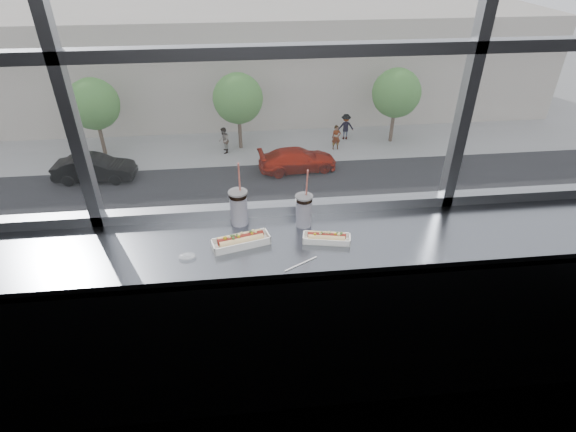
{
  "coord_description": "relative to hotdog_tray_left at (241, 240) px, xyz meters",
  "views": [
    {
      "loc": [
        -0.18,
        -0.69,
        2.49
      ],
      "look_at": [
        0.03,
        1.23,
        1.25
      ],
      "focal_mm": 28.0,
      "sensor_mm": 36.0,
      "label": 1
    }
  ],
  "objects": [
    {
      "name": "wall_back_lower",
      "position": [
        0.22,
        0.29,
        -0.58
      ],
      "size": [
        6.0,
        0.0,
        6.0
      ],
      "primitive_type": "plane",
      "rotation": [
        1.57,
        0.0,
        0.0
      ],
      "color": "black",
      "rests_on": "ground"
    },
    {
      "name": "counter",
      "position": [
        0.22,
        0.02,
        -0.06
      ],
      "size": [
        6.0,
        0.55,
        0.06
      ],
      "primitive_type": "cube",
      "color": "gray",
      "rests_on": "ground"
    },
    {
      "name": "counter_fascia",
      "position": [
        0.22,
        -0.24,
        -0.58
      ],
      "size": [
        6.0,
        0.04,
        1.04
      ],
      "primitive_type": "cube",
      "color": "gray",
      "rests_on": "ground"
    },
    {
      "name": "hotdog_tray_left",
      "position": [
        0.0,
        0.0,
        0.0
      ],
      "size": [
        0.31,
        0.17,
        0.07
      ],
      "rotation": [
        0.0,
        0.0,
        0.25
      ],
      "color": "white",
      "rests_on": "counter"
    },
    {
      "name": "hotdog_tray_right",
      "position": [
        0.45,
        -0.02,
        -0.01
      ],
      "size": [
        0.26,
        0.13,
        0.06
      ],
      "rotation": [
        0.0,
        0.0,
        -0.2
      ],
      "color": "white",
      "rests_on": "counter"
    },
    {
      "name": "soda_cup_left",
      "position": [
        -0.0,
        0.21,
        0.08
      ],
      "size": [
        0.1,
        0.1,
        0.38
      ],
      "color": "white",
      "rests_on": "counter"
    },
    {
      "name": "soda_cup_right",
      "position": [
        0.35,
        0.15,
        0.07
      ],
      "size": [
        0.1,
        0.1,
        0.35
      ],
      "color": "white",
      "rests_on": "counter"
    },
    {
      "name": "loose_straw",
      "position": [
        0.29,
        -0.19,
        -0.03
      ],
      "size": [
        0.17,
        0.1,
        0.01
      ],
      "primitive_type": "cylinder",
      "rotation": [
        0.0,
        1.57,
        0.5
      ],
      "color": "white",
      "rests_on": "counter"
    },
    {
      "name": "wrapper",
      "position": [
        -0.27,
        -0.08,
        -0.02
      ],
      "size": [
        0.09,
        0.07,
        0.02
      ],
      "primitive_type": "ellipsoid",
      "color": "silver",
      "rests_on": "counter"
    },
    {
      "name": "plaza_ground",
      "position": [
        0.22,
        43.79,
        -12.13
      ],
      "size": [
        120.0,
        120.0,
        0.0
      ],
      "primitive_type": "plane",
      "color": "gray",
      "rests_on": "ground"
    },
    {
      "name": "plaza_near",
      "position": [
        0.22,
        7.29,
        -12.11
      ],
      "size": [
        50.0,
        14.0,
        0.04
      ],
      "primitive_type": "cube",
      "color": "gray",
      "rests_on": "plaza_ground"
    },
    {
      "name": "street_asphalt",
      "position": [
        0.22,
        20.29,
        -12.1
      ],
      "size": [
        80.0,
        10.0,
        0.06
      ],
      "primitive_type": "cube",
      "color": "black",
      "rests_on": "plaza_ground"
    },
    {
      "name": "far_sidewalk",
      "position": [
        0.22,
        28.29,
        -12.11
      ],
      "size": [
        80.0,
        6.0,
        0.04
      ],
      "primitive_type": "cube",
      "color": "gray",
      "rests_on": "plaza_ground"
    },
    {
      "name": "far_building",
      "position": [
        0.22,
        38.29,
        -8.13
      ],
      "size": [
        50.0,
        14.0,
        8.0
      ],
      "primitive_type": "cube",
      "color": "#B1A89C",
      "rests_on": "plaza_ground"
    },
    {
      "name": "car_far_a",
      "position": [
        -9.23,
        24.29,
        -11.0
      ],
      "size": [
        3.01,
        6.56,
        2.14
      ],
      "primitive_type": "imported",
      "rotation": [
        0.0,
        0.0,
        1.52
      ],
      "color": "black",
      "rests_on": "street_asphalt"
    },
    {
      "name": "car_near_b",
      "position": [
        -7.18,
        16.29,
        -11.02
      ],
      "size": [
        3.31,
        6.54,
        2.09
      ],
      "primitive_type": "imported",
      "rotation": [
        0.0,
        0.0,
        1.68
      ],
      "color": "black",
      "rests_on": "street_asphalt"
    },
    {
      "name": "car_far_b",
      "position": [
        3.51,
        24.29,
        -11.09
      ],
      "size": [
        3.1,
        6.11,
        1.96
      ],
      "primitive_type": "imported",
      "rotation": [
        0.0,
        0.0,
        1.68
      ],
      "color": "#A91000",
      "rests_on": "street_asphalt"
    },
    {
      "name": "car_near_c",
      "position": [
        -1.54,
        16.29,
        -10.96
      ],
      "size": [
        3.11,
        6.81,
        2.23
      ],
      "primitive_type": "imported",
      "rotation": [
        0.0,
        0.0,
        1.52
      ],
      "color": "#5A0503",
      "rests_on": "street_asphalt"
    },
    {
      "name": "car_near_e",
      "position": [
        13.99,
        16.29,
        -10.97
      ],
      "size": [
        3.12,
        6.76,
        2.2
      ],
      "primitive_type": "imported",
      "rotation": [
        0.0,
        0.0,
        1.63
      ],
      "color": "#3E66BD",
      "rests_on": "street_asphalt"
    },
    {
      "name": "pedestrian_c",
      "position": [
        6.66,
        27.32,
        -11.03
      ],
      "size": [
        0.94,
        0.7,
        2.11
      ],
      "primitive_type": "imported",
      "color": "#66605B",
      "rests_on": "far_sidewalk"
    },
    {
      "name": "pedestrian_b",
      "position": [
        -1.27,
        27.55,
        -10.99
      ],
      "size": [
        0.74,
        0.98,
        2.21
      ],
      "primitive_type": "imported",
      "rotation": [
        0.0,
        0.0,
        4.71
      ],
      "color": "#66605B",
      "rests_on": "far_sidewalk"
    },
    {
      "name": "pedestrian_d",
      "position": [
        7.7,
        29.04,
        -10.93
      ],
      "size": [
        1.03,
        0.77,
        2.32
      ],
      "primitive_type": "imported",
      "rotation": [
        0.0,
        0.0,
        3.14
      ],
      "color": "#66605B",
      "rests_on": "far_sidewalk"
    },
    {
      "name": "tree_left",
      "position": [
        -9.65,
        28.29,
        -8.51
      ],
      "size": [
        3.41,
        3.41,
        5.33
      ],
      "color": "#47382B",
      "rests_on": "far_sidewalk"
    },
    {
      "name": "tree_center",
      "position": [
        -0.12,
        28.29,
        -8.48
      ],
      "size": [
        3.44,
        3.44,
        5.38
      ],
      "color": "#47382B",
      "rests_on": "far_sidewalk"
    },
    {
      "name": "tree_right",
      "position": [
        10.99,
        28.29,
        -8.48
      ],
      "size": [
        3.44,
        3.44,
        5.38
      ],
      "color": "#47382B",
      "rests_on": "far_sidewalk"
    }
  ]
}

